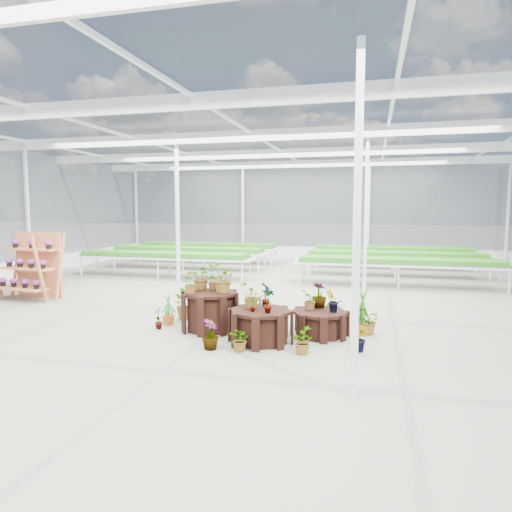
% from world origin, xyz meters
% --- Properties ---
extents(ground_plane, '(24.00, 24.00, 0.00)m').
position_xyz_m(ground_plane, '(0.00, 0.00, 0.00)').
color(ground_plane, gray).
rests_on(ground_plane, ground).
extents(greenhouse_shell, '(18.00, 24.00, 4.50)m').
position_xyz_m(greenhouse_shell, '(0.00, 0.00, 2.25)').
color(greenhouse_shell, white).
rests_on(greenhouse_shell, ground).
extents(steel_frame, '(18.00, 24.00, 4.50)m').
position_xyz_m(steel_frame, '(0.00, 0.00, 2.25)').
color(steel_frame, silver).
rests_on(steel_frame, ground).
extents(nursery_benches, '(16.00, 7.00, 0.84)m').
position_xyz_m(nursery_benches, '(0.00, 7.20, 0.42)').
color(nursery_benches, silver).
rests_on(nursery_benches, ground).
extents(plinth_tall, '(1.18, 1.18, 0.78)m').
position_xyz_m(plinth_tall, '(0.05, -1.35, 0.39)').
color(plinth_tall, black).
rests_on(plinth_tall, ground).
extents(plinth_mid, '(1.26, 1.26, 0.61)m').
position_xyz_m(plinth_mid, '(1.25, -1.95, 0.31)').
color(plinth_mid, black).
rests_on(plinth_mid, ground).
extents(plinth_low, '(1.32, 1.32, 0.49)m').
position_xyz_m(plinth_low, '(2.25, -1.25, 0.25)').
color(plinth_low, black).
rests_on(plinth_low, ground).
extents(shelf_rack, '(1.79, 1.10, 1.79)m').
position_xyz_m(shelf_rack, '(-5.75, 0.36, 0.89)').
color(shelf_rack, '#C36B42').
rests_on(shelf_rack, ground).
extents(bird_table, '(0.45, 0.45, 1.57)m').
position_xyz_m(bird_table, '(-6.46, 1.35, 0.78)').
color(bird_table, tan).
rests_on(bird_table, ground).
extents(nursery_plants, '(4.59, 2.67, 1.36)m').
position_xyz_m(nursery_plants, '(1.05, -1.17, 0.54)').
color(nursery_plants, '#246917').
rests_on(nursery_plants, ground).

